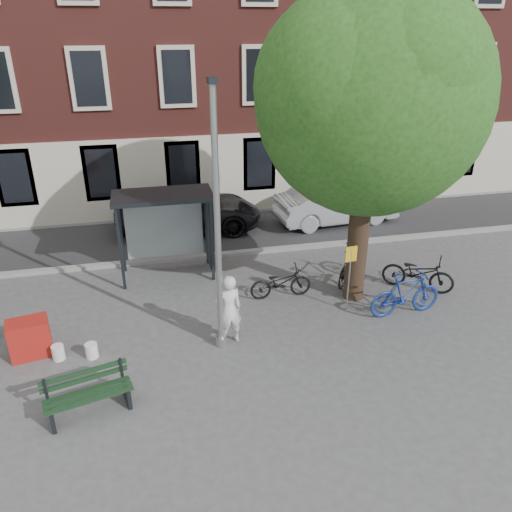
{
  "coord_description": "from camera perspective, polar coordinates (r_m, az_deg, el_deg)",
  "views": [
    {
      "loc": [
        -1.39,
        -9.9,
        7.03
      ],
      "look_at": [
        1.27,
        1.84,
        1.4
      ],
      "focal_mm": 35.0,
      "sensor_mm": 36.0,
      "label": 1
    }
  ],
  "objects": [
    {
      "name": "building_row",
      "position": [
        22.95,
        -10.2,
        24.65
      ],
      "size": [
        30.0,
        8.0,
        14.0
      ],
      "primitive_type": "cube",
      "color": "brown",
      "rests_on": "ground"
    },
    {
      "name": "bike_a",
      "position": [
        13.97,
        2.85,
        -3.03
      ],
      "size": [
        1.75,
        0.62,
        0.92
      ],
      "primitive_type": "imported",
      "rotation": [
        0.0,
        0.0,
        1.58
      ],
      "color": "black",
      "rests_on": "ground"
    },
    {
      "name": "bike_d",
      "position": [
        15.03,
        10.62,
        -0.9
      ],
      "size": [
        1.6,
        1.76,
        1.12
      ],
      "primitive_type": "imported",
      "rotation": [
        0.0,
        0.0,
        2.44
      ],
      "color": "black",
      "rests_on": "ground"
    },
    {
      "name": "bucket_b",
      "position": [
        12.5,
        -21.67,
        -10.2
      ],
      "size": [
        0.31,
        0.31,
        0.36
      ],
      "primitive_type": "cylinder",
      "rotation": [
        0.0,
        0.0,
        0.11
      ],
      "color": "white",
      "rests_on": "ground"
    },
    {
      "name": "road",
      "position": [
        18.36,
        -7.43,
        2.35
      ],
      "size": [
        40.0,
        4.0,
        0.01
      ],
      "primitive_type": "cube",
      "color": "#28282B",
      "rests_on": "ground"
    },
    {
      "name": "car_dark",
      "position": [
        18.71,
        -7.68,
        5.18
      ],
      "size": [
        5.45,
        2.76,
        1.48
      ],
      "primitive_type": "imported",
      "rotation": [
        0.0,
        0.0,
        1.51
      ],
      "color": "black",
      "rests_on": "ground"
    },
    {
      "name": "curb_far",
      "position": [
        20.2,
        -8.03,
        4.63
      ],
      "size": [
        40.0,
        0.25,
        0.12
      ],
      "primitive_type": "cube",
      "color": "gray",
      "rests_on": "ground"
    },
    {
      "name": "lamppost",
      "position": [
        10.87,
        -4.38,
        1.98
      ],
      "size": [
        0.28,
        0.35,
        6.11
      ],
      "color": "#9EA0A3",
      "rests_on": "ground"
    },
    {
      "name": "bike_b",
      "position": [
        13.65,
        16.75,
        -4.2
      ],
      "size": [
        2.04,
        0.69,
        1.21
      ],
      "primitive_type": "imported",
      "rotation": [
        0.0,
        0.0,
        1.63
      ],
      "color": "navy",
      "rests_on": "ground"
    },
    {
      "name": "bench",
      "position": [
        10.68,
        -18.61,
        -14.89
      ],
      "size": [
        1.76,
        0.94,
        0.87
      ],
      "rotation": [
        0.0,
        0.0,
        0.25
      ],
      "color": "#1E2328",
      "rests_on": "ground"
    },
    {
      "name": "bucket_a",
      "position": [
        12.31,
        -18.27,
        -10.22
      ],
      "size": [
        0.31,
        0.31,
        0.36
      ],
      "primitive_type": "cylinder",
      "rotation": [
        0.0,
        0.0,
        -0.11
      ],
      "color": "white",
      "rests_on": "ground"
    },
    {
      "name": "curb_near",
      "position": [
        16.51,
        -6.72,
        -0.08
      ],
      "size": [
        40.0,
        0.25,
        0.12
      ],
      "primitive_type": "cube",
      "color": "gray",
      "rests_on": "ground"
    },
    {
      "name": "bike_c",
      "position": [
        15.07,
        18.03,
        -1.83
      ],
      "size": [
        2.04,
        1.74,
        1.06
      ],
      "primitive_type": "imported",
      "rotation": [
        0.0,
        0.0,
        0.95
      ],
      "color": "black",
      "rests_on": "ground"
    },
    {
      "name": "painter",
      "position": [
        11.85,
        -3.14,
        -6.15
      ],
      "size": [
        0.72,
        0.54,
        1.79
      ],
      "primitive_type": "imported",
      "rotation": [
        0.0,
        0.0,
        3.33
      ],
      "color": "silver",
      "rests_on": "ground"
    },
    {
      "name": "ground",
      "position": [
        12.23,
        -3.95,
        -10.11
      ],
      "size": [
        90.0,
        90.0,
        0.0
      ],
      "primitive_type": "plane",
      "color": "#4C4C4F",
      "rests_on": "ground"
    },
    {
      "name": "bus_shelter",
      "position": [
        14.93,
        -9.0,
        4.73
      ],
      "size": [
        2.85,
        1.45,
        2.62
      ],
      "color": "#1E2328",
      "rests_on": "ground"
    },
    {
      "name": "notice_sign",
      "position": [
        13.15,
        10.72,
        -1.01
      ],
      "size": [
        0.32,
        0.06,
        1.87
      ],
      "rotation": [
        0.0,
        0.0,
        0.1
      ],
      "color": "#9EA0A3",
      "rests_on": "ground"
    },
    {
      "name": "tree_right",
      "position": [
        12.59,
        13.42,
        17.98
      ],
      "size": [
        5.76,
        5.6,
        8.2
      ],
      "color": "black",
      "rests_on": "ground"
    },
    {
      "name": "car_silver",
      "position": [
        19.43,
        9.17,
        5.96
      ],
      "size": [
        4.82,
        2.05,
        1.54
      ],
      "primitive_type": "imported",
      "rotation": [
        0.0,
        0.0,
        1.66
      ],
      "color": "#ACAFB4",
      "rests_on": "ground"
    },
    {
      "name": "red_stand",
      "position": [
        12.76,
        -24.44,
        -8.53
      ],
      "size": [
        1.0,
        0.77,
        0.9
      ],
      "primitive_type": "cube",
      "rotation": [
        0.0,
        0.0,
        0.2
      ],
      "color": "#A51D16",
      "rests_on": "ground"
    }
  ]
}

